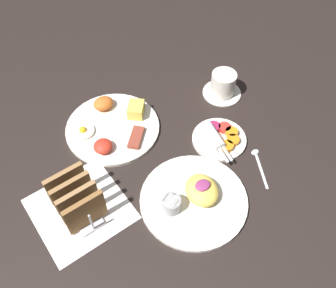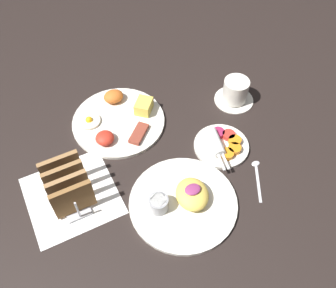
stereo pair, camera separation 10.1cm
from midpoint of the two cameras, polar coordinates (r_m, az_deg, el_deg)
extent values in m
plane|color=black|center=(1.00, -4.23, -4.26)|extent=(3.00, 3.00, 0.00)
cube|color=white|center=(0.98, -16.20, -9.69)|extent=(0.22, 0.22, 0.00)
cylinder|color=silver|center=(1.10, -11.04, 2.27)|extent=(0.27, 0.27, 0.01)
cube|color=#E5C64C|center=(1.11, -7.53, 5.08)|extent=(0.07, 0.07, 0.04)
ellipsoid|color=#C66023|center=(1.14, -12.36, 5.91)|extent=(0.06, 0.05, 0.03)
cylinder|color=#F4EACC|center=(1.10, -15.39, 1.70)|extent=(0.06, 0.06, 0.01)
sphere|color=yellow|center=(1.10, -15.46, 1.90)|extent=(0.02, 0.02, 0.02)
ellipsoid|color=red|center=(1.04, -12.64, -0.51)|extent=(0.05, 0.05, 0.03)
cube|color=brown|center=(1.05, -7.63, 0.83)|extent=(0.08, 0.08, 0.01)
cylinder|color=silver|center=(1.06, 5.10, 0.54)|extent=(0.15, 0.15, 0.01)
cylinder|color=orange|center=(1.03, 6.22, -0.52)|extent=(0.04, 0.04, 0.01)
cylinder|color=orange|center=(1.05, 7.15, 0.40)|extent=(0.04, 0.04, 0.01)
cylinder|color=orange|center=(1.06, 6.99, 1.58)|extent=(0.04, 0.04, 0.01)
cylinder|color=red|center=(1.07, 5.86, 2.40)|extent=(0.04, 0.04, 0.01)
cylinder|color=#99234C|center=(1.07, 4.37, 2.45)|extent=(0.04, 0.04, 0.01)
cylinder|color=white|center=(1.04, 4.24, 0.94)|extent=(0.05, 0.09, 0.03)
cube|color=silver|center=(1.00, 6.22, -1.70)|extent=(0.02, 0.05, 0.00)
cube|color=silver|center=(1.00, 5.61, -1.92)|extent=(0.02, 0.05, 0.00)
cylinder|color=silver|center=(0.95, 0.85, -8.77)|extent=(0.27, 0.27, 0.01)
ellipsoid|color=#EAC651|center=(0.93, 2.08, -7.25)|extent=(0.10, 0.11, 0.04)
ellipsoid|color=#8C3366|center=(0.91, 2.12, -6.51)|extent=(0.04, 0.03, 0.01)
cylinder|color=#99999E|center=(0.91, -2.75, -9.38)|extent=(0.05, 0.05, 0.04)
cylinder|color=white|center=(0.90, -2.79, -8.89)|extent=(0.04, 0.04, 0.01)
cube|color=#B7B7BC|center=(0.97, -16.26, -9.56)|extent=(0.06, 0.15, 0.01)
cube|color=brown|center=(0.90, -15.66, -10.24)|extent=(0.10, 0.01, 0.10)
cube|color=#956C43|center=(0.92, -16.54, -8.77)|extent=(0.10, 0.01, 0.10)
cube|color=olive|center=(0.94, -17.38, -7.35)|extent=(0.10, 0.01, 0.10)
cube|color=olive|center=(0.96, -18.18, -5.98)|extent=(0.10, 0.01, 0.10)
cylinder|color=#B7B7BC|center=(0.91, -14.84, -11.70)|extent=(0.01, 0.01, 0.07)
cylinder|color=#B7B7BC|center=(0.98, -18.50, -5.52)|extent=(0.01, 0.01, 0.07)
cylinder|color=silver|center=(1.19, 5.78, 7.69)|extent=(0.12, 0.12, 0.01)
cylinder|color=silver|center=(1.16, 5.94, 9.06)|extent=(0.08, 0.08, 0.07)
cylinder|color=#381E0F|center=(1.14, 6.06, 10.16)|extent=(0.06, 0.06, 0.01)
cube|color=silver|center=(1.01, 11.34, -4.23)|extent=(0.06, 0.10, 0.00)
ellipsoid|color=silver|center=(1.05, 10.50, -1.26)|extent=(0.02, 0.02, 0.01)
camera|label=1|loc=(0.05, -92.87, -3.68)|focal=40.00mm
camera|label=2|loc=(0.05, 87.13, 3.68)|focal=40.00mm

